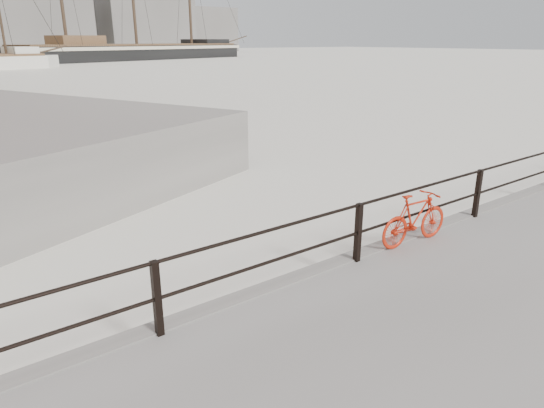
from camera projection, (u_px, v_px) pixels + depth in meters
ground at (465, 230)px, 10.24m from camera, size 400.00×400.00×0.00m
guardrail at (477, 194)px, 9.86m from camera, size 28.00×0.10×1.00m
bicycle at (415, 218)px, 8.56m from camera, size 1.59×0.36×0.95m
barque_black at (138, 60)px, 97.97m from camera, size 70.30×39.51×37.35m
industrial_west at (21, 18)px, 124.42m from camera, size 32.00×18.00×18.00m
industrial_mid at (142, 11)px, 147.25m from camera, size 26.00×20.00×24.00m
industrial_east at (201, 30)px, 165.78m from camera, size 20.00×16.00×14.00m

